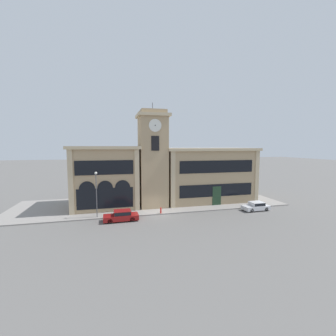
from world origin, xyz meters
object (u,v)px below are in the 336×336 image
at_px(parked_car_near, 121,215).
at_px(parked_car_mid, 256,206).
at_px(fire_hydrant, 161,210).
at_px(street_lamp, 96,188).

xyz_separation_m(parked_car_near, parked_car_mid, (20.17, -0.00, -0.04)).
xyz_separation_m(parked_car_near, fire_hydrant, (5.62, 1.55, -0.15)).
bearing_deg(parked_car_near, street_lamp, -33.42).
distance_m(parked_car_near, street_lamp, 5.12).
distance_m(street_lamp, fire_hydrant, 9.54).
bearing_deg(parked_car_mid, fire_hydrant, -7.50).
bearing_deg(parked_car_mid, street_lamp, -6.31).
bearing_deg(street_lamp, parked_car_near, -32.00).
bearing_deg(street_lamp, fire_hydrant, -2.92).
bearing_deg(fire_hydrant, parked_car_mid, -6.08).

